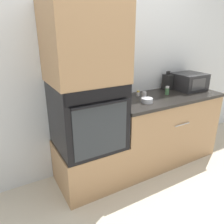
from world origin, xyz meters
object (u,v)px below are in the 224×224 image
object	(u,v)px
condiment_jar_near	(144,94)
condiment_jar_far	(138,93)
condiment_jar_mid	(167,90)
wall_oven	(88,115)
knife_block	(167,82)
microwave	(189,81)
bowl	(147,100)

from	to	relation	value
condiment_jar_near	condiment_jar_far	xyz separation A→B (m)	(-0.04, 0.07, 0.00)
condiment_jar_far	condiment_jar_mid	bearing A→B (deg)	-18.98
wall_oven	condiment_jar_far	size ratio (longest dim) A/B	10.57
knife_block	wall_oven	bearing A→B (deg)	-170.70
condiment_jar_near	condiment_jar_far	bearing A→B (deg)	120.89
condiment_jar_near	condiment_jar_mid	distance (m)	0.32
microwave	condiment_jar_mid	bearing A→B (deg)	-173.85
wall_oven	knife_block	bearing A→B (deg)	9.30
knife_block	condiment_jar_mid	bearing A→B (deg)	-133.01
bowl	condiment_jar_far	world-z (taller)	condiment_jar_far
knife_block	condiment_jar_near	xyz separation A→B (m)	(-0.47, -0.12, -0.07)
wall_oven	condiment_jar_near	world-z (taller)	wall_oven
microwave	condiment_jar_mid	size ratio (longest dim) A/B	3.78
wall_oven	condiment_jar_far	xyz separation A→B (m)	(0.73, 0.15, 0.08)
condiment_jar_near	condiment_jar_mid	xyz separation A→B (m)	(0.31, -0.05, 0.02)
microwave	condiment_jar_near	bearing A→B (deg)	179.38
knife_block	condiment_jar_near	bearing A→B (deg)	-165.74
microwave	knife_block	size ratio (longest dim) A/B	1.59
condiment_jar_near	microwave	bearing A→B (deg)	-0.62
knife_block	condiment_jar_far	xyz separation A→B (m)	(-0.51, -0.05, -0.07)
wall_oven	condiment_jar_mid	xyz separation A→B (m)	(1.08, 0.03, 0.10)
wall_oven	bowl	distance (m)	0.68
microwave	condiment_jar_near	xyz separation A→B (m)	(-0.73, 0.01, -0.08)
microwave	wall_oven	bearing A→B (deg)	-177.11
condiment_jar_mid	knife_block	bearing A→B (deg)	46.99
condiment_jar_near	wall_oven	bearing A→B (deg)	-173.81
bowl	condiment_jar_mid	world-z (taller)	condiment_jar_mid
wall_oven	knife_block	size ratio (longest dim) A/B	2.77
knife_block	condiment_jar_far	distance (m)	0.52
knife_block	condiment_jar_near	size ratio (longest dim) A/B	3.99
bowl	condiment_jar_near	xyz separation A→B (m)	(0.11, 0.19, 0.00)
microwave	condiment_jar_far	distance (m)	0.78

